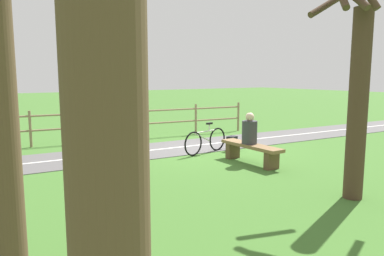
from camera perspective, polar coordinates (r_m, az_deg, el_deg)
ground_plane at (r=10.98m, az=2.57°, el=-3.27°), size 80.00×80.00×0.00m
paved_path at (r=10.11m, az=-19.30°, el=-4.67°), size 4.11×36.06×0.02m
path_centre_line at (r=10.11m, az=-19.31°, el=-4.62°), size 1.86×31.96×0.00m
bench at (r=9.29m, az=9.06°, el=-3.34°), size 1.86×0.43×0.48m
person_seated at (r=9.26m, az=8.84°, el=-0.40°), size 0.38×0.38×0.77m
bicycle at (r=10.36m, az=2.12°, el=-1.95°), size 0.43×1.64×0.85m
backpack at (r=10.76m, az=6.19°, el=-2.41°), size 0.34×0.34×0.42m
fence_roadside at (r=12.27m, az=-19.25°, el=0.62°), size 1.44×13.14×1.11m
tree_near_bench at (r=6.98m, az=24.12°, el=6.03°), size 1.52×1.51×4.17m
tree_by_path at (r=1.50m, az=-13.16°, el=3.49°), size 1.10×1.11×4.48m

